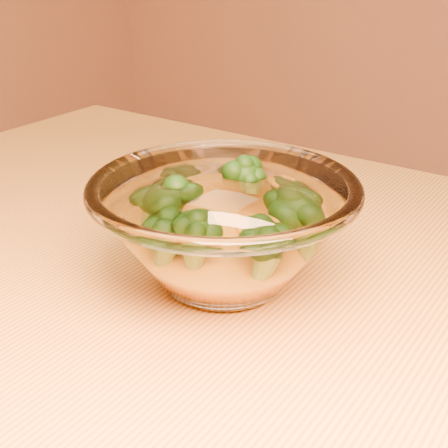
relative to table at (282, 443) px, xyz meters
The scene contains 4 objects.
table is the anchor object (origin of this frame).
glass_bowl 0.18m from the table, 154.26° to the left, with size 0.22×0.22×0.10m.
cheese_sauce 0.16m from the table, 154.26° to the left, with size 0.13×0.13×0.04m, color #D65912.
broccoli_heap 0.19m from the table, 152.95° to the left, with size 0.14×0.13×0.07m.
Camera 1 is at (0.18, -0.33, 1.02)m, focal length 50.00 mm.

